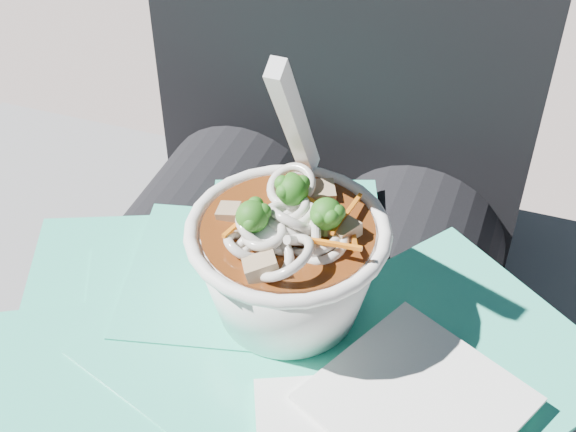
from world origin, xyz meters
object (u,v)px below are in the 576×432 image
(person_body, at_px, (277,293))
(udon_bowl, at_px, (288,256))
(lap, at_px, (234,402))
(plastic_bag, at_px, (264,346))

(person_body, distance_m, udon_bowl, 0.14)
(lap, height_order, udon_bowl, udon_bowl)
(lap, distance_m, udon_bowl, 0.15)
(lap, xyz_separation_m, plastic_bag, (0.03, -0.01, 0.09))
(udon_bowl, bearing_deg, person_body, 116.75)
(plastic_bag, bearing_deg, udon_bowl, 81.50)
(person_body, bearing_deg, plastic_bag, -73.51)
(lap, xyz_separation_m, person_body, (0.00, 0.09, 0.03))
(person_body, relative_size, plastic_bag, 2.20)
(lap, bearing_deg, plastic_bag, -18.64)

